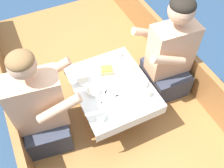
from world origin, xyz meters
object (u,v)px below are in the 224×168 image
(person_starboard, at_px, (169,56))
(coffee_cup_port, at_px, (101,118))
(coffee_cup_starboard, at_px, (118,54))
(tin_can, at_px, (147,93))
(sandwich, at_px, (106,70))
(person_port, at_px, (41,110))

(person_starboard, relative_size, coffee_cup_port, 10.61)
(coffee_cup_starboard, relative_size, tin_can, 1.45)
(person_starboard, relative_size, sandwich, 7.82)
(coffee_cup_port, relative_size, coffee_cup_starboard, 1.00)
(person_starboard, height_order, coffee_cup_port, person_starboard)
(person_port, xyz_separation_m, tin_can, (0.83, -0.23, 0.01))
(person_starboard, bearing_deg, coffee_cup_port, 24.98)
(coffee_cup_starboard, bearing_deg, person_port, -161.28)
(sandwich, distance_m, tin_can, 0.42)
(coffee_cup_port, bearing_deg, sandwich, 60.39)
(person_starboard, distance_m, coffee_cup_starboard, 0.48)
(person_starboard, distance_m, coffee_cup_port, 0.90)
(person_starboard, distance_m, tin_can, 0.48)
(person_starboard, bearing_deg, tin_can, 38.64)
(coffee_cup_port, height_order, coffee_cup_starboard, coffee_cup_starboard)
(tin_can, bearing_deg, person_starboard, 34.73)
(person_port, relative_size, coffee_cup_port, 10.47)
(coffee_cup_port, xyz_separation_m, tin_can, (0.44, 0.05, 0.00))
(person_port, bearing_deg, coffee_cup_port, -27.27)
(person_port, bearing_deg, person_starboard, 9.89)
(person_starboard, relative_size, coffee_cup_starboard, 10.64)
(sandwich, relative_size, tin_can, 1.97)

